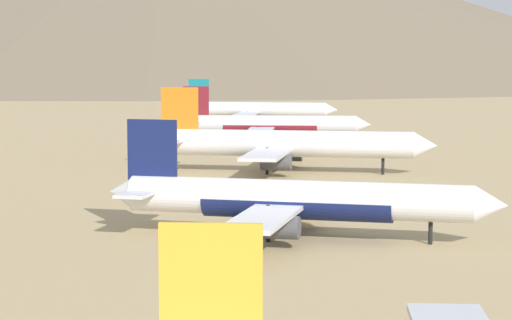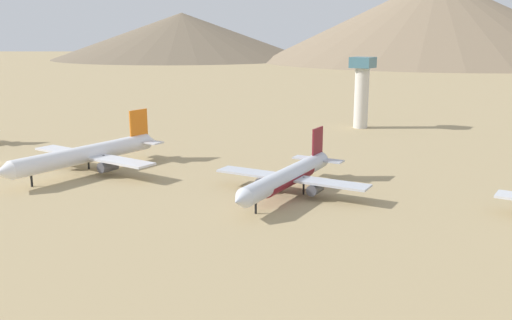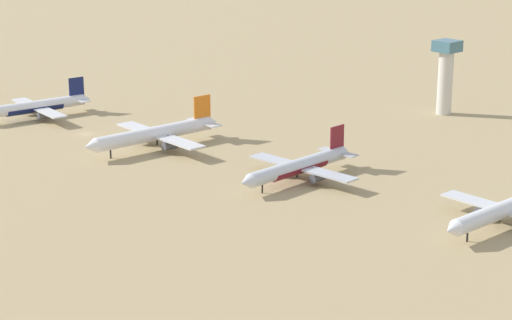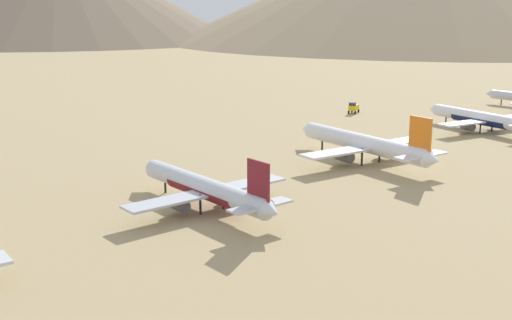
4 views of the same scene
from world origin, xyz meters
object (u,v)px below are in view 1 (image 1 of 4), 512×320
(parked_jet_5, at_px, (256,110))
(parked_jet_4, at_px, (269,125))
(parked_jet_2, at_px, (294,200))
(parked_jet_3, at_px, (284,144))

(parked_jet_5, bearing_deg, parked_jet_4, -79.59)
(parked_jet_2, xyz_separation_m, parked_jet_3, (-6.80, 54.80, 0.54))
(parked_jet_3, bearing_deg, parked_jet_4, 99.62)
(parked_jet_2, height_order, parked_jet_3, parked_jet_3)
(parked_jet_2, xyz_separation_m, parked_jet_5, (-24.86, 156.91, 0.12))
(parked_jet_4, xyz_separation_m, parked_jet_5, (-9.83, 53.51, 0.09))
(parked_jet_4, distance_m, parked_jet_5, 54.41)
(parked_jet_2, xyz_separation_m, parked_jet_4, (-15.03, 103.39, 0.03))
(parked_jet_2, bearing_deg, parked_jet_4, 98.27)
(parked_jet_2, bearing_deg, parked_jet_3, 97.07)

